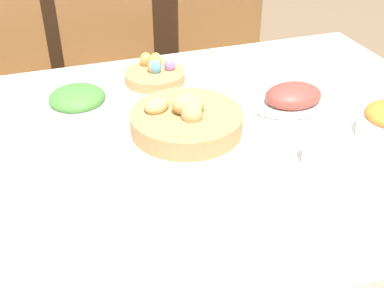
{
  "coord_description": "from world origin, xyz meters",
  "views": [
    {
      "loc": [
        -0.31,
        -1.06,
        1.46
      ],
      "look_at": [
        0.02,
        -0.09,
        0.79
      ],
      "focal_mm": 45.0,
      "sensor_mm": 36.0,
      "label": 1
    }
  ],
  "objects_px": {
    "egg_basket": "(155,73)",
    "sideboard": "(69,35)",
    "chair_far_right": "(226,69)",
    "knife": "(321,215)",
    "bread_basket": "(186,119)",
    "ham_platter": "(293,97)",
    "green_salad_bowl": "(78,104)",
    "dinner_plate": "(256,229)",
    "fork": "(187,247)",
    "spoon": "(333,212)",
    "chair_far_left": "(8,101)",
    "drinking_cup": "(317,150)",
    "butter_dish": "(112,201)",
    "chair_far_center": "(116,85)"
  },
  "relations": [
    {
      "from": "chair_far_center",
      "to": "knife",
      "type": "xyz_separation_m",
      "value": [
        0.22,
        -1.32,
        0.27
      ]
    },
    {
      "from": "egg_basket",
      "to": "spoon",
      "type": "xyz_separation_m",
      "value": [
        0.2,
        -0.77,
        -0.02
      ]
    },
    {
      "from": "fork",
      "to": "ham_platter",
      "type": "bearing_deg",
      "value": 46.4
    },
    {
      "from": "knife",
      "to": "drinking_cup",
      "type": "distance_m",
      "value": 0.21
    },
    {
      "from": "bread_basket",
      "to": "ham_platter",
      "type": "relative_size",
      "value": 1.14
    },
    {
      "from": "bread_basket",
      "to": "fork",
      "type": "bearing_deg",
      "value": -107.71
    },
    {
      "from": "egg_basket",
      "to": "dinner_plate",
      "type": "distance_m",
      "value": 0.78
    },
    {
      "from": "bread_basket",
      "to": "sideboard",
      "type": "bearing_deg",
      "value": 96.25
    },
    {
      "from": "chair_far_left",
      "to": "dinner_plate",
      "type": "relative_size",
      "value": 3.47
    },
    {
      "from": "spoon",
      "to": "drinking_cup",
      "type": "height_order",
      "value": "drinking_cup"
    },
    {
      "from": "dinner_plate",
      "to": "sideboard",
      "type": "bearing_deg",
      "value": 95.42
    },
    {
      "from": "sideboard",
      "to": "green_salad_bowl",
      "type": "relative_size",
      "value": 7.7
    },
    {
      "from": "fork",
      "to": "spoon",
      "type": "bearing_deg",
      "value": 2.66
    },
    {
      "from": "chair_far_left",
      "to": "drinking_cup",
      "type": "distance_m",
      "value": 1.42
    },
    {
      "from": "drinking_cup",
      "to": "butter_dish",
      "type": "distance_m",
      "value": 0.52
    },
    {
      "from": "spoon",
      "to": "drinking_cup",
      "type": "bearing_deg",
      "value": 68.07
    },
    {
      "from": "sideboard",
      "to": "green_salad_bowl",
      "type": "xyz_separation_m",
      "value": [
        -0.09,
        -1.48,
        0.32
      ]
    },
    {
      "from": "bread_basket",
      "to": "butter_dish",
      "type": "xyz_separation_m",
      "value": [
        -0.26,
        -0.26,
        -0.02
      ]
    },
    {
      "from": "butter_dish",
      "to": "chair_far_left",
      "type": "bearing_deg",
      "value": 103.03
    },
    {
      "from": "dinner_plate",
      "to": "butter_dish",
      "type": "height_order",
      "value": "butter_dish"
    },
    {
      "from": "chair_far_right",
      "to": "sideboard",
      "type": "bearing_deg",
      "value": 134.95
    },
    {
      "from": "fork",
      "to": "knife",
      "type": "bearing_deg",
      "value": 2.66
    },
    {
      "from": "dinner_plate",
      "to": "fork",
      "type": "height_order",
      "value": "dinner_plate"
    },
    {
      "from": "egg_basket",
      "to": "sideboard",
      "type": "bearing_deg",
      "value": 97.87
    },
    {
      "from": "ham_platter",
      "to": "dinner_plate",
      "type": "bearing_deg",
      "value": -125.7
    },
    {
      "from": "chair_far_right",
      "to": "dinner_plate",
      "type": "xyz_separation_m",
      "value": [
        -0.48,
        -1.32,
        0.27
      ]
    },
    {
      "from": "egg_basket",
      "to": "spoon",
      "type": "distance_m",
      "value": 0.8
    },
    {
      "from": "ham_platter",
      "to": "green_salad_bowl",
      "type": "relative_size",
      "value": 1.44
    },
    {
      "from": "green_salad_bowl",
      "to": "spoon",
      "type": "distance_m",
      "value": 0.78
    },
    {
      "from": "chair_far_right",
      "to": "drinking_cup",
      "type": "bearing_deg",
      "value": -97.69
    },
    {
      "from": "green_salad_bowl",
      "to": "knife",
      "type": "height_order",
      "value": "green_salad_bowl"
    },
    {
      "from": "chair_far_center",
      "to": "dinner_plate",
      "type": "relative_size",
      "value": 3.47
    },
    {
      "from": "chair_far_right",
      "to": "green_salad_bowl",
      "type": "relative_size",
      "value": 4.72
    },
    {
      "from": "sideboard",
      "to": "knife",
      "type": "distance_m",
      "value": 2.13
    },
    {
      "from": "chair_far_right",
      "to": "knife",
      "type": "bearing_deg",
      "value": -100.05
    },
    {
      "from": "egg_basket",
      "to": "butter_dish",
      "type": "height_order",
      "value": "egg_basket"
    },
    {
      "from": "chair_far_left",
      "to": "butter_dish",
      "type": "relative_size",
      "value": 7.87
    },
    {
      "from": "sideboard",
      "to": "dinner_plate",
      "type": "height_order",
      "value": "sideboard"
    },
    {
      "from": "bread_basket",
      "to": "egg_basket",
      "type": "xyz_separation_m",
      "value": [
        0.0,
        0.34,
        -0.01
      ]
    },
    {
      "from": "ham_platter",
      "to": "fork",
      "type": "distance_m",
      "value": 0.69
    },
    {
      "from": "chair_far_left",
      "to": "dinner_plate",
      "type": "bearing_deg",
      "value": -70.54
    },
    {
      "from": "ham_platter",
      "to": "dinner_plate",
      "type": "relative_size",
      "value": 1.06
    },
    {
      "from": "knife",
      "to": "ham_platter",
      "type": "bearing_deg",
      "value": 71.24
    },
    {
      "from": "chair_far_left",
      "to": "butter_dish",
      "type": "distance_m",
      "value": 1.21
    },
    {
      "from": "chair_far_center",
      "to": "butter_dish",
      "type": "relative_size",
      "value": 7.87
    },
    {
      "from": "chair_far_right",
      "to": "drinking_cup",
      "type": "height_order",
      "value": "chair_far_right"
    },
    {
      "from": "chair_far_right",
      "to": "knife",
      "type": "xyz_separation_m",
      "value": [
        -0.32,
        -1.32,
        0.27
      ]
    },
    {
      "from": "bread_basket",
      "to": "spoon",
      "type": "distance_m",
      "value": 0.48
    },
    {
      "from": "bread_basket",
      "to": "knife",
      "type": "distance_m",
      "value": 0.47
    },
    {
      "from": "ham_platter",
      "to": "butter_dish",
      "type": "relative_size",
      "value": 2.41
    }
  ]
}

